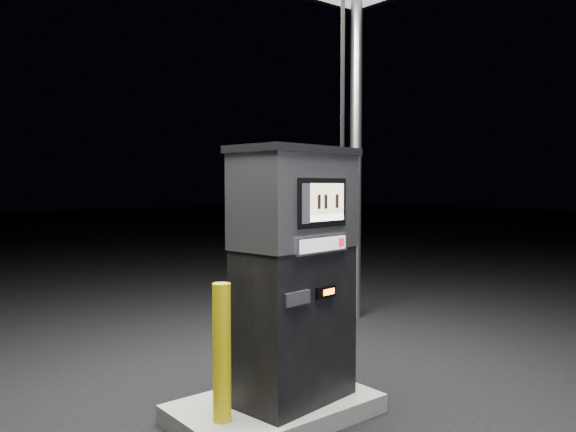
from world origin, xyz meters
TOP-DOWN VIEW (x-y plane):
  - ground at (0.00, 0.00)m, footprint 80.00×80.00m
  - pump_island at (0.00, 0.00)m, footprint 1.60×1.00m
  - fuel_dispenser at (0.12, -0.10)m, footprint 1.16×0.74m
  - bollard_left at (-0.55, -0.07)m, footprint 0.14×0.14m
  - bollard_right at (0.55, 0.12)m, footprint 0.15×0.15m

SIDE VIEW (x-z plane):
  - ground at x=0.00m, z-range 0.00..0.00m
  - pump_island at x=0.00m, z-range 0.00..0.15m
  - bollard_right at x=0.55m, z-range 0.15..1.01m
  - bollard_left at x=-0.55m, z-range 0.15..1.17m
  - fuel_dispenser at x=0.12m, z-range -0.92..3.31m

